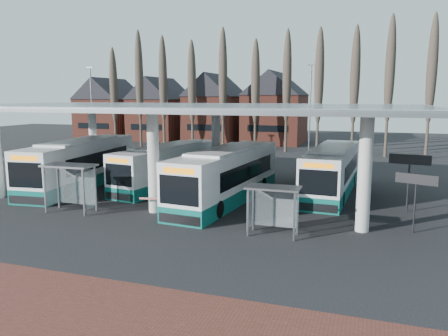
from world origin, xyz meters
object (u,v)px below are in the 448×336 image
(bus_3, at_px, (332,171))
(bus_0, at_px, (81,164))
(shelter_1, at_px, (71,177))
(shelter_2, at_px, (274,199))
(bus_1, at_px, (169,166))
(bus_2, at_px, (227,176))

(bus_3, bearing_deg, bus_0, -165.83)
(bus_0, distance_m, shelter_1, 7.87)
(bus_3, bearing_deg, shelter_2, -97.12)
(bus_1, height_order, bus_3, bus_3)
(bus_1, xyz_separation_m, shelter_2, (10.35, -9.42, 0.29))
(bus_0, xyz_separation_m, bus_1, (6.44, 2.22, -0.18))
(shelter_1, relative_size, shelter_2, 1.17)
(bus_3, height_order, shelter_2, bus_3)
(bus_2, distance_m, shelter_2, 7.66)
(bus_0, distance_m, bus_2, 12.33)
(bus_1, relative_size, bus_2, 0.92)
(bus_0, xyz_separation_m, shelter_2, (16.78, -7.20, 0.11))
(bus_1, xyz_separation_m, shelter_1, (-2.20, -8.84, 0.58))
(bus_0, height_order, shelter_2, bus_0)
(bus_2, bearing_deg, bus_0, -179.38)
(bus_2, distance_m, shelter_1, 9.83)
(bus_0, height_order, bus_3, bus_0)
(bus_2, height_order, shelter_1, bus_2)
(bus_0, relative_size, bus_2, 1.02)
(bus_1, bearing_deg, shelter_1, -95.82)
(shelter_1, distance_m, shelter_2, 12.57)
(bus_2, xyz_separation_m, bus_3, (6.43, 4.73, -0.08))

